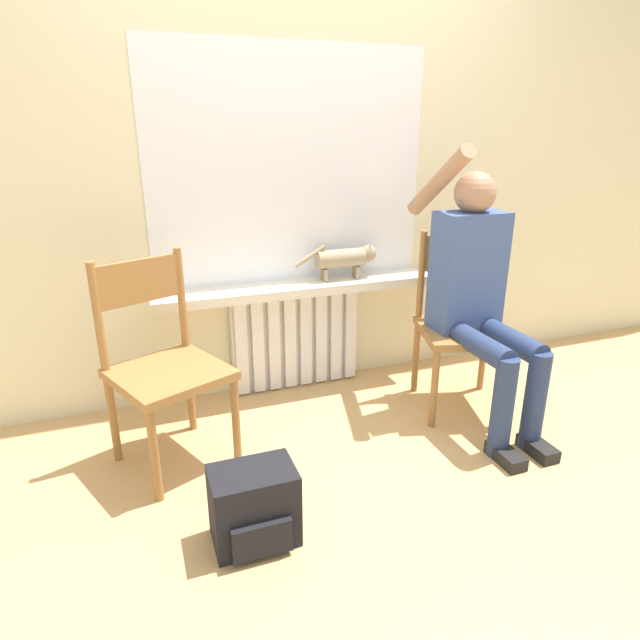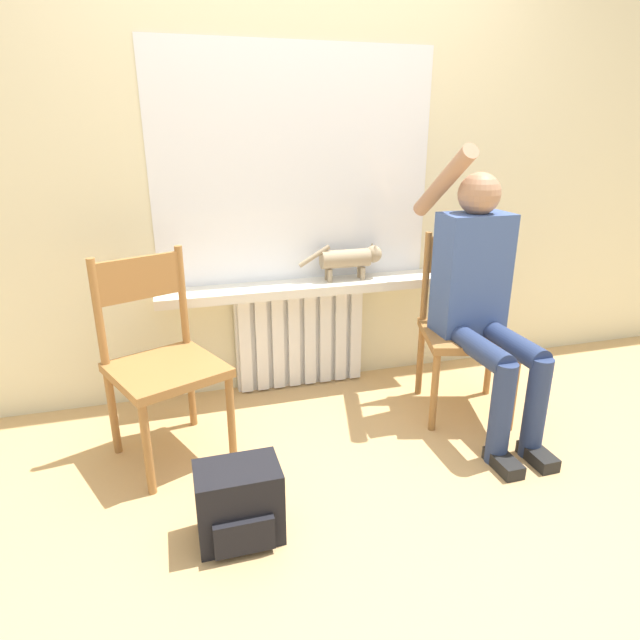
% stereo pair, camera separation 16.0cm
% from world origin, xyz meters
% --- Properties ---
extents(ground_plane, '(12.00, 12.00, 0.00)m').
position_xyz_m(ground_plane, '(0.00, 0.00, 0.00)').
color(ground_plane, tan).
extents(wall_with_window, '(7.00, 0.06, 2.70)m').
position_xyz_m(wall_with_window, '(0.00, 1.23, 1.35)').
color(wall_with_window, beige).
rests_on(wall_with_window, ground_plane).
extents(radiator, '(0.75, 0.08, 0.59)m').
position_xyz_m(radiator, '(-0.00, 1.15, 0.29)').
color(radiator, white).
rests_on(radiator, ground_plane).
extents(windowsill, '(1.57, 0.23, 0.05)m').
position_xyz_m(windowsill, '(0.00, 1.09, 0.61)').
color(windowsill, white).
rests_on(windowsill, radiator).
extents(window_glass, '(1.50, 0.01, 1.21)m').
position_xyz_m(window_glass, '(0.00, 1.20, 1.24)').
color(window_glass, white).
rests_on(window_glass, windowsill).
extents(chair_left, '(0.58, 0.58, 0.93)m').
position_xyz_m(chair_left, '(-0.76, 0.64, 0.47)').
color(chair_left, '#9E6B38').
rests_on(chair_left, ground_plane).
extents(chair_right, '(0.55, 0.55, 0.93)m').
position_xyz_m(chair_right, '(0.76, 0.64, 0.47)').
color(chair_right, '#9E6B38').
rests_on(chair_right, ground_plane).
extents(person, '(0.36, 1.03, 1.38)m').
position_xyz_m(person, '(0.75, 0.51, 0.69)').
color(person, navy).
rests_on(person, ground_plane).
extents(cat, '(0.48, 0.10, 0.20)m').
position_xyz_m(cat, '(0.28, 1.09, 0.76)').
color(cat, '#9E896B').
rests_on(cat, windowsill).
extents(backpack, '(0.31, 0.23, 0.29)m').
position_xyz_m(backpack, '(-0.53, -0.01, 0.14)').
color(backpack, black).
rests_on(backpack, ground_plane).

